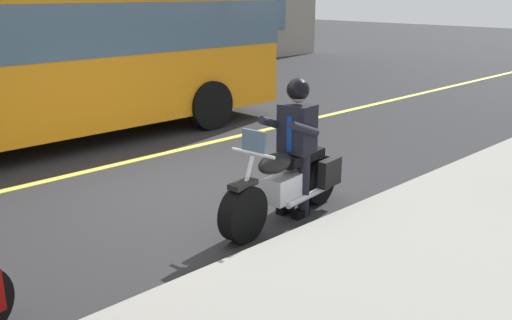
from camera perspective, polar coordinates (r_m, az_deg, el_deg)
name	(u,v)px	position (r m, az deg, el deg)	size (l,w,h in m)	color
ground_plane	(190,196)	(7.86, -6.76, -3.66)	(80.00, 80.00, 0.00)	#28282B
lane_center_stripe	(115,165)	(9.46, -14.16, -0.49)	(60.00, 0.16, 0.01)	#E5DB4C
motorcycle_main	(287,184)	(6.93, 3.17, -2.46)	(2.22, 0.78, 1.26)	black
rider_main	(296,135)	(6.91, 4.14, 2.53)	(0.67, 0.61, 1.74)	black
bus_near	(0,44)	(10.63, -24.66, 10.68)	(11.05, 2.70, 3.30)	orange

